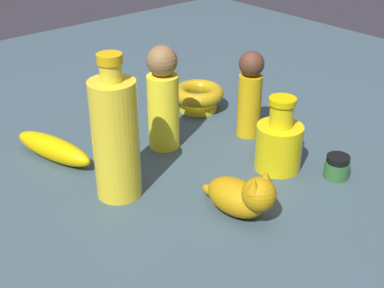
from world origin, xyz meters
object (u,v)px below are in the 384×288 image
person_figure_adult (163,99)px  banana (53,148)px  bowl (198,95)px  bottle_short (279,142)px  bottle_tall (116,137)px  cat_figurine (242,195)px  nail_polish_jar (337,167)px  person_figure_child (250,93)px

person_figure_adult → banana: size_ratio=1.09×
bowl → bottle_short: bottle_short is taller
banana → bottle_tall: bearing=-5.1°
bottle_short → bowl: bearing=-11.7°
bottle_tall → cat_figurine: bottle_tall is taller
person_figure_adult → bottle_short: 0.24m
cat_figurine → person_figure_adult: size_ratio=0.69×
bottle_short → nail_polish_jar: (-0.09, -0.06, -0.03)m
cat_figurine → banana: (0.37, 0.14, -0.02)m
bowl → person_figure_adult: person_figure_adult is taller
banana → bottle_short: bearing=30.6°
bottle_tall → nail_polish_jar: (-0.22, -0.33, -0.09)m
person_figure_child → nail_polish_jar: size_ratio=3.97×
banana → nail_polish_jar: banana is taller
cat_figurine → person_figure_adult: bearing=-10.9°
bowl → banana: bearing=88.3°
bottle_tall → banana: (0.18, 0.03, -0.09)m
bowl → bottle_tall: bearing=117.1°
bottle_tall → person_figure_adult: (0.08, -0.17, -0.01)m
bottle_tall → bowl: bottle_tall is taller
cat_figurine → bowl: size_ratio=1.23×
cat_figurine → bowl: (0.36, -0.22, -0.00)m
person_figure_adult → bottle_short: (-0.21, -0.11, -0.05)m
bowl → person_figure_child: bearing=178.8°
bowl → banana: (0.01, 0.36, -0.01)m
cat_figurine → banana: cat_figurine is taller
bottle_tall → bottle_short: bottle_tall is taller
bottle_short → person_figure_child: 0.15m
nail_polish_jar → person_figure_adult: bearing=28.7°
cat_figurine → person_figure_child: 0.30m
bottle_short → banana: (0.30, 0.30, -0.03)m
bottle_short → banana: bearing=44.8°
banana → person_figure_child: (-0.17, -0.36, 0.07)m
bowl → person_figure_child: 0.17m
bottle_tall → banana: bottle_tall is taller
bottle_tall → person_figure_child: bottle_tall is taller
person_figure_adult → nail_polish_jar: bearing=-151.3°
person_figure_adult → person_figure_child: size_ratio=1.16×
person_figure_adult → banana: 0.23m
bowl → nail_polish_jar: size_ratio=2.58×
bottle_tall → bowl: bearing=-62.9°
cat_figurine → banana: bearing=21.2°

